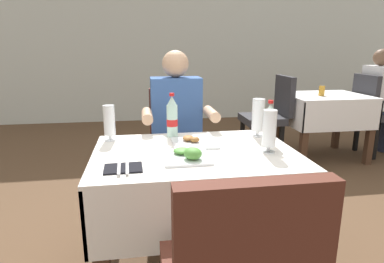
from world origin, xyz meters
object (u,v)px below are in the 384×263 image
Objects in this scene: main_dining_table at (195,183)px; background_dining_table at (324,111)px; cola_bottle_secondary at (269,126)px; napkin_cutlery_set at (123,168)px; beer_glass_left at (258,117)px; background_chair_right at (375,110)px; background_table_tumbler at (322,91)px; background_chair_left at (270,113)px; cola_bottle_primary at (172,118)px; beer_glass_right at (109,123)px; plate_near_camera at (188,155)px; plate_far_diner at (193,142)px; chair_far_diner_seat at (178,144)px; seated_diner_far at (177,128)px; beer_glass_middle at (269,131)px; background_patron at (381,97)px.

background_dining_table is (1.82, 1.84, -0.01)m from main_dining_table.
cola_bottle_secondary is 1.31× the size of napkin_cutlery_set.
beer_glass_left is 1.21× the size of napkin_cutlery_set.
beer_glass_left is at bearing -141.96° from background_chair_right.
beer_glass_left is 2.10× the size of background_table_tumbler.
background_dining_table is 0.66m from background_chair_left.
cola_bottle_primary is at bearing -141.13° from background_table_tumbler.
beer_glass_right is 0.91m from cola_bottle_secondary.
beer_glass_left is (0.48, 0.36, 0.10)m from plate_near_camera.
beer_glass_left is (0.41, 0.10, 0.11)m from plate_far_diner.
chair_far_diner_seat is at bearing 127.85° from beer_glass_left.
beer_glass_left is 0.88m from beer_glass_right.
cola_bottle_secondary is at bearing 18.31° from napkin_cutlery_set.
background_table_tumbler is at bearing 45.70° from main_dining_table.
seated_diner_far reaches higher than background_chair_left.
beer_glass_left reaches higher than beer_glass_middle.
plate_near_camera is 0.45m from cola_bottle_primary.
beer_glass_middle is (-0.05, -0.31, -0.01)m from beer_glass_left.
beer_glass_right is at bearing 135.27° from plate_near_camera.
main_dining_table is 2.59m from background_dining_table.
plate_far_diner is 0.43m from cola_bottle_secondary.
seated_diner_far is 6.57× the size of napkin_cutlery_set.
beer_glass_left is (0.43, 0.23, 0.31)m from main_dining_table.
beer_glass_right is at bearing 149.39° from main_dining_table.
seated_diner_far is 0.86m from beer_glass_middle.
beer_glass_left is (0.43, -0.55, 0.32)m from chair_far_diner_seat.
main_dining_table is at bearing -151.60° from beer_glass_left.
background_chair_left is at bearing 44.59° from seated_diner_far.
main_dining_table is 0.60m from beer_glass_right.
napkin_cutlery_set is at bearing -136.81° from background_dining_table.
seated_diner_far reaches higher than background_table_tumbler.
background_chair_left reaches higher than background_table_tumbler.
background_chair_right reaches higher than background_table_tumbler.
chair_far_diner_seat is 0.77× the size of background_patron.
plate_near_camera is 2.73m from background_dining_table.
napkin_cutlery_set is (-0.31, -0.09, -0.02)m from plate_near_camera.
plate_far_diner is 0.23m from cola_bottle_primary.
beer_glass_right is 2.66m from background_table_tumbler.
cola_bottle_primary is at bearing 171.50° from beer_glass_left.
chair_far_diner_seat reaches higher than plate_near_camera.
beer_glass_middle is at bearing -12.68° from main_dining_table.
seated_diner_far is 5.61× the size of beer_glass_middle.
cola_bottle_primary is 2.00m from background_chair_left.
beer_glass_middle reaches higher than plate_near_camera.
background_patron is (2.10, 1.79, -0.15)m from cola_bottle_secondary.
background_chair_right is at bearing 36.54° from main_dining_table.
seated_diner_far is 1.40× the size of background_dining_table.
chair_far_diner_seat is 0.68m from plate_far_diner.
chair_far_diner_seat reaches higher than background_dining_table.
cola_bottle_secondary reaches higher than plate_near_camera.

